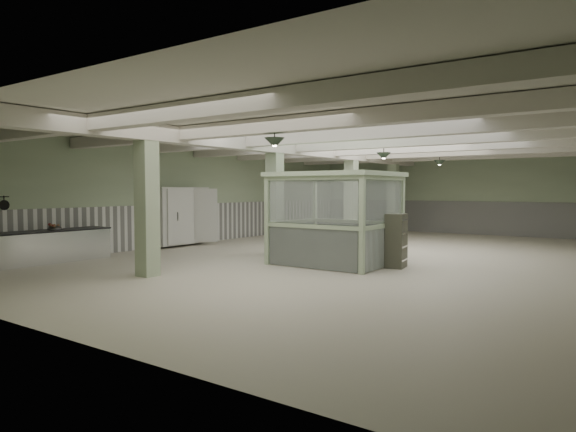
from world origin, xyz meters
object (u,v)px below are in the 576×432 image
Objects in this scene: filing_cabinet at (396,241)px; prep_counter at (18,249)px; walkin_cooler at (182,218)px; guard_booth at (335,202)px.

prep_counter is at bearing -154.88° from filing_cabinet.
filing_cabinet is at bearing -1.90° from walkin_cooler.
prep_counter is at bearing -89.19° from walkin_cooler.
filing_cabinet is (8.27, 5.66, 0.25)m from prep_counter.
prep_counter is at bearing -141.29° from guard_booth.
guard_booth is at bearing -5.28° from walkin_cooler.
prep_counter is 2.30× the size of walkin_cooler.
walkin_cooler is at bearing 174.74° from guard_booth.
guard_booth is 2.21× the size of filing_cabinet.
walkin_cooler is 1.58× the size of filing_cabinet.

